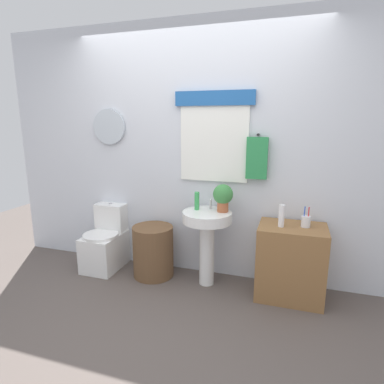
% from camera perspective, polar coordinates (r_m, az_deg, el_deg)
% --- Properties ---
extents(ground_plane, '(8.00, 8.00, 0.00)m').
position_cam_1_polar(ground_plane, '(2.79, -7.19, -23.12)').
color(ground_plane, '#564C47').
extents(back_wall, '(4.40, 0.18, 2.60)m').
position_cam_1_polar(back_wall, '(3.35, 0.56, 7.17)').
color(back_wall, silver).
rests_on(back_wall, ground_plane).
extents(toilet, '(0.38, 0.51, 0.72)m').
position_cam_1_polar(toilet, '(3.76, -15.09, -8.84)').
color(toilet, white).
rests_on(toilet, ground_plane).
extents(laundry_hamper, '(0.43, 0.43, 0.54)m').
position_cam_1_polar(laundry_hamper, '(3.46, -6.94, -10.43)').
color(laundry_hamper, brown).
rests_on(laundry_hamper, ground_plane).
extents(pedestal_sink, '(0.48, 0.48, 0.76)m').
position_cam_1_polar(pedestal_sink, '(3.17, 2.69, -6.97)').
color(pedestal_sink, white).
rests_on(pedestal_sink, ground_plane).
extents(faucet, '(0.03, 0.03, 0.10)m').
position_cam_1_polar(faucet, '(3.21, 3.29, -2.14)').
color(faucet, silver).
rests_on(faucet, pedestal_sink).
extents(wooden_cabinet, '(0.60, 0.44, 0.69)m').
position_cam_1_polar(wooden_cabinet, '(3.16, 17.16, -11.84)').
color(wooden_cabinet, olive).
rests_on(wooden_cabinet, ground_plane).
extents(soap_bottle, '(0.05, 0.05, 0.18)m').
position_cam_1_polar(soap_bottle, '(3.17, 0.88, -1.59)').
color(soap_bottle, green).
rests_on(soap_bottle, pedestal_sink).
extents(potted_plant, '(0.19, 0.19, 0.27)m').
position_cam_1_polar(potted_plant, '(3.10, 5.55, -0.70)').
color(potted_plant, '#AD5B38').
rests_on(potted_plant, pedestal_sink).
extents(lotion_bottle, '(0.05, 0.05, 0.20)m').
position_cam_1_polar(lotion_bottle, '(2.97, 15.68, -4.11)').
color(lotion_bottle, white).
rests_on(lotion_bottle, wooden_cabinet).
extents(toothbrush_cup, '(0.08, 0.08, 0.19)m').
position_cam_1_polar(toothbrush_cup, '(3.04, 19.64, -4.94)').
color(toothbrush_cup, silver).
rests_on(toothbrush_cup, wooden_cabinet).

